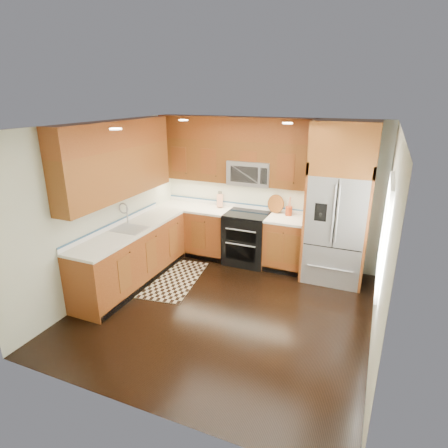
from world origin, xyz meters
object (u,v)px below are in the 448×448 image
at_px(rug, 171,279).
at_px(knife_block, 220,200).
at_px(utensil_crock, 289,209).
at_px(refrigerator, 339,204).
at_px(range, 247,238).

relative_size(rug, knife_block, 4.79).
bearing_deg(utensil_crock, rug, -140.93).
bearing_deg(refrigerator, knife_block, 173.21).
xyz_separation_m(range, utensil_crock, (0.70, 0.20, 0.59)).
bearing_deg(knife_block, rug, -103.34).
distance_m(knife_block, utensil_crock, 1.33).
xyz_separation_m(range, rug, (-0.95, -1.14, -0.46)).
relative_size(refrigerator, rug, 1.77).
distance_m(range, rug, 1.55).
distance_m(refrigerator, utensil_crock, 0.92).
relative_size(refrigerator, utensil_crock, 7.70).
height_order(rug, utensil_crock, utensil_crock).
bearing_deg(range, rug, -129.85).
height_order(range, refrigerator, refrigerator).
xyz_separation_m(range, knife_block, (-0.63, 0.22, 0.60)).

